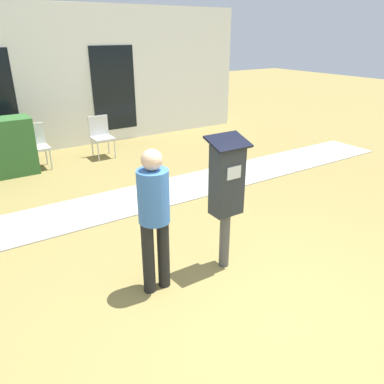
# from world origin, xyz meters

# --- Properties ---
(ground_plane) EXTENTS (40.00, 40.00, 0.00)m
(ground_plane) POSITION_xyz_m (0.00, 0.00, 0.00)
(ground_plane) COLOR olive
(sidewalk) EXTENTS (12.00, 1.10, 0.02)m
(sidewalk) POSITION_xyz_m (0.00, 3.15, 0.01)
(sidewalk) COLOR #B7B2A8
(sidewalk) RESTS_ON ground
(building_facade) EXTENTS (10.00, 0.26, 3.20)m
(building_facade) POSITION_xyz_m (0.00, 6.95, 1.60)
(building_facade) COLOR white
(building_facade) RESTS_ON ground
(parking_meter) EXTENTS (0.44, 0.31, 1.59)m
(parking_meter) POSITION_xyz_m (0.25, 0.83, 1.02)
(parking_meter) COLOR #4C4C4C
(parking_meter) RESTS_ON ground
(person_standing) EXTENTS (0.32, 0.32, 1.58)m
(person_standing) POSITION_xyz_m (-0.63, 0.88, 0.93)
(person_standing) COLOR black
(person_standing) RESTS_ON ground
(outdoor_chair_left) EXTENTS (0.44, 0.44, 0.90)m
(outdoor_chair_left) POSITION_xyz_m (-0.80, 5.75, 0.53)
(outdoor_chair_left) COLOR silver
(outdoor_chair_left) RESTS_ON ground
(outdoor_chair_middle) EXTENTS (0.44, 0.44, 0.90)m
(outdoor_chair_middle) POSITION_xyz_m (0.58, 5.75, 0.53)
(outdoor_chair_middle) COLOR silver
(outdoor_chair_middle) RESTS_ON ground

